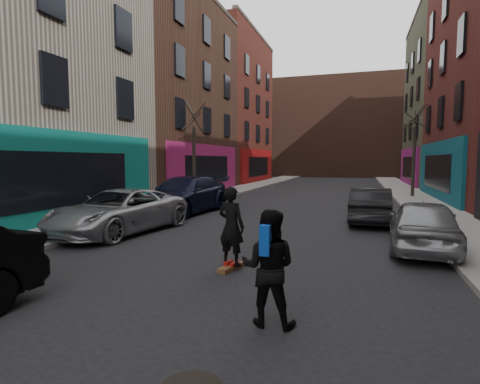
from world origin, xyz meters
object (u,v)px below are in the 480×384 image
Objects in this scene: tree_right_far at (414,142)px; parked_right_far at (423,224)px; skateboard at (231,267)px; tree_left_far at (194,143)px; skateboarder at (231,226)px; parked_right_end at (371,205)px; parked_left_end at (185,195)px; parked_left_far at (119,211)px; pedestrian at (268,267)px.

parked_right_far is at bearing -96.08° from tree_right_far.
parked_right_far is 5.41m from skateboard.
tree_left_far is at bearing -35.52° from parked_right_far.
parked_right_end is at bearing -97.20° from skateboarder.
parked_left_end reaches higher than skateboard.
parked_left_far is (-10.80, -15.40, -2.81)m from tree_right_far.
skateboarder is at bearing -61.71° from pedestrian.
parked_left_far is 6.47× the size of skateboard.
parked_right_far is (10.80, -9.02, -2.68)m from tree_left_far.
tree_right_far is 11.51m from parked_right_end.
parked_right_end is (9.59, -4.79, -2.70)m from tree_left_far.
parked_left_end is at bearing -70.58° from tree_left_far.
parked_right_end is 10.04m from pedestrian.
parked_right_far is at bearing 52.24° from skateboard.
tree_left_far reaches higher than skateboard.
parked_left_far is 3.04× the size of pedestrian.
parked_right_far reaches higher than parked_right_end.
tree_right_far reaches higher than pedestrian.
parked_right_far is at bearing -118.77° from pedestrian.
skateboard is (-5.89, -18.25, -3.48)m from tree_right_far.
parked_left_far is 4.86m from parked_left_end.
skateboarder is at bearing 69.68° from parked_right_end.
parked_right_end is at bearing 2.32° from parked_left_end.
parked_right_end is at bearing -104.59° from tree_right_far.
pedestrian is at bearing -33.48° from parked_left_far.
tree_left_far is 14.27m from skateboard.
tree_left_far is 16.88m from pedestrian.
parked_left_end is (1.60, -4.54, -2.55)m from tree_left_far.
parked_left_end reaches higher than parked_left_far.
parked_right_end is (7.99, 4.61, -0.04)m from parked_left_far.
parked_left_end is 1.39× the size of parked_right_end.
parked_left_end is 7.15× the size of skateboard.
tree_right_far is 19.49m from skateboard.
parked_left_end is at bearing -21.63° from parked_right_far.
tree_right_far reaches higher than parked_left_end.
skateboarder is at bearing 41.34° from parked_right_far.
tree_left_far is 9.90m from parked_left_far.
pedestrian reaches higher than parked_right_far.
parked_left_end is 10.24m from parked_right_far.
parked_right_end is (7.99, -0.25, -0.15)m from parked_left_end.
parked_left_far is 9.22m from parked_right_end.
parked_right_end is 8.10m from skateboard.
skateboard is at bearing -107.89° from tree_right_far.
parked_right_far is at bearing -127.76° from skateboarder.
tree_left_far is at bearing -24.42° from parked_right_end.
parked_left_end reaches higher than parked_right_end.
pedestrian is (-2.88, -5.67, 0.16)m from parked_right_far.
tree_left_far is 1.25× the size of parked_left_far.
skateboarder reaches higher than skateboard.
tree_right_far is at bearing -91.73° from parked_right_far.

